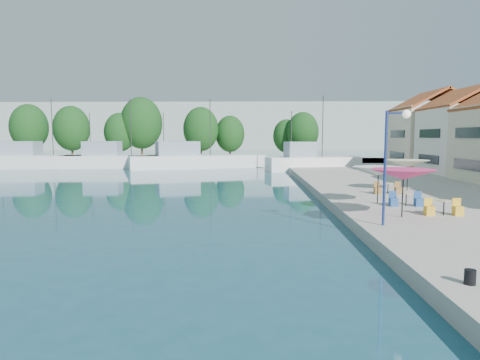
{
  "coord_description": "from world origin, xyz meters",
  "views": [
    {
      "loc": [
        1.2,
        -3.73,
        4.51
      ],
      "look_at": [
        0.42,
        26.0,
        1.46
      ],
      "focal_mm": 32.0,
      "sensor_mm": 36.0,
      "label": 1
    }
  ],
  "objects_px": {
    "trawler_01": "(35,161)",
    "trawler_03": "(194,160)",
    "umbrella_white": "(378,171)",
    "umbrella_pink": "(403,174)",
    "street_lamp": "(393,146)",
    "bollard": "(470,277)",
    "trawler_04": "(311,163)",
    "trawler_02": "(117,160)",
    "umbrella_cream": "(408,163)"
  },
  "relations": [
    {
      "from": "trawler_04",
      "to": "umbrella_pink",
      "type": "relative_size",
      "value": 4.05
    },
    {
      "from": "trawler_02",
      "to": "umbrella_white",
      "type": "bearing_deg",
      "value": -57.05
    },
    {
      "from": "street_lamp",
      "to": "trawler_03",
      "type": "bearing_deg",
      "value": 120.74
    },
    {
      "from": "umbrella_pink",
      "to": "umbrella_white",
      "type": "xyz_separation_m",
      "value": [
        0.1,
        4.37,
        -0.19
      ]
    },
    {
      "from": "bollard",
      "to": "umbrella_cream",
      "type": "bearing_deg",
      "value": 74.56
    },
    {
      "from": "trawler_01",
      "to": "trawler_03",
      "type": "xyz_separation_m",
      "value": [
        22.72,
        0.79,
        0.0
      ]
    },
    {
      "from": "trawler_02",
      "to": "trawler_04",
      "type": "distance_m",
      "value": 27.39
    },
    {
      "from": "trawler_02",
      "to": "umbrella_pink",
      "type": "relative_size",
      "value": 5.27
    },
    {
      "from": "street_lamp",
      "to": "umbrella_pink",
      "type": "bearing_deg",
      "value": 71.6
    },
    {
      "from": "trawler_01",
      "to": "umbrella_white",
      "type": "xyz_separation_m",
      "value": [
        38.31,
        -35.13,
        1.43
      ]
    },
    {
      "from": "umbrella_pink",
      "to": "street_lamp",
      "type": "height_order",
      "value": "street_lamp"
    },
    {
      "from": "trawler_03",
      "to": "street_lamp",
      "type": "relative_size",
      "value": 3.91
    },
    {
      "from": "bollard",
      "to": "umbrella_white",
      "type": "bearing_deg",
      "value": 83.37
    },
    {
      "from": "street_lamp",
      "to": "trawler_02",
      "type": "bearing_deg",
      "value": 133.16
    },
    {
      "from": "street_lamp",
      "to": "bollard",
      "type": "bearing_deg",
      "value": -80.48
    },
    {
      "from": "trawler_03",
      "to": "bollard",
      "type": "distance_m",
      "value": 51.71
    },
    {
      "from": "umbrella_white",
      "to": "trawler_01",
      "type": "bearing_deg",
      "value": 137.48
    },
    {
      "from": "umbrella_white",
      "to": "street_lamp",
      "type": "xyz_separation_m",
      "value": [
        -1.28,
        -6.38,
        1.59
      ]
    },
    {
      "from": "trawler_02",
      "to": "street_lamp",
      "type": "height_order",
      "value": "trawler_02"
    },
    {
      "from": "bollard",
      "to": "trawler_03",
      "type": "bearing_deg",
      "value": 105.68
    },
    {
      "from": "trawler_04",
      "to": "street_lamp",
      "type": "bearing_deg",
      "value": -107.06
    },
    {
      "from": "umbrella_pink",
      "to": "street_lamp",
      "type": "bearing_deg",
      "value": -120.45
    },
    {
      "from": "trawler_02",
      "to": "trawler_03",
      "type": "bearing_deg",
      "value": -2.06
    },
    {
      "from": "trawler_03",
      "to": "trawler_04",
      "type": "height_order",
      "value": "same"
    },
    {
      "from": "trawler_04",
      "to": "street_lamp",
      "type": "xyz_separation_m",
      "value": [
        -1.73,
        -37.71,
        3.01
      ]
    },
    {
      "from": "umbrella_pink",
      "to": "umbrella_white",
      "type": "relative_size",
      "value": 1.03
    },
    {
      "from": "trawler_01",
      "to": "umbrella_white",
      "type": "bearing_deg",
      "value": -50.77
    },
    {
      "from": "trawler_03",
      "to": "bollard",
      "type": "bearing_deg",
      "value": -94.37
    },
    {
      "from": "trawler_01",
      "to": "trawler_04",
      "type": "relative_size",
      "value": 1.64
    },
    {
      "from": "trawler_04",
      "to": "trawler_03",
      "type": "bearing_deg",
      "value": 149.59
    },
    {
      "from": "trawler_03",
      "to": "umbrella_white",
      "type": "xyz_separation_m",
      "value": [
        15.59,
        -35.92,
        1.42
      ]
    },
    {
      "from": "trawler_03",
      "to": "trawler_02",
      "type": "bearing_deg",
      "value": 161.72
    },
    {
      "from": "trawler_01",
      "to": "bollard",
      "type": "relative_size",
      "value": 52.63
    },
    {
      "from": "trawler_03",
      "to": "umbrella_white",
      "type": "bearing_deg",
      "value": -86.59
    },
    {
      "from": "umbrella_white",
      "to": "trawler_04",
      "type": "bearing_deg",
      "value": 89.18
    },
    {
      "from": "trawler_03",
      "to": "umbrella_white",
      "type": "height_order",
      "value": "trawler_03"
    },
    {
      "from": "trawler_01",
      "to": "trawler_04",
      "type": "bearing_deg",
      "value": -13.86
    },
    {
      "from": "trawler_04",
      "to": "umbrella_cream",
      "type": "height_order",
      "value": "trawler_04"
    },
    {
      "from": "street_lamp",
      "to": "bollard",
      "type": "relative_size",
      "value": 12.57
    },
    {
      "from": "trawler_02",
      "to": "umbrella_white",
      "type": "distance_m",
      "value": 44.45
    },
    {
      "from": "trawler_03",
      "to": "umbrella_cream",
      "type": "relative_size",
      "value": 6.29
    },
    {
      "from": "trawler_02",
      "to": "umbrella_cream",
      "type": "height_order",
      "value": "trawler_02"
    },
    {
      "from": "trawler_04",
      "to": "trawler_02",
      "type": "bearing_deg",
      "value": 156.64
    },
    {
      "from": "street_lamp",
      "to": "bollard",
      "type": "xyz_separation_m",
      "value": [
        -0.33,
        -7.48,
        -3.29
      ]
    },
    {
      "from": "umbrella_white",
      "to": "street_lamp",
      "type": "distance_m",
      "value": 6.7
    },
    {
      "from": "street_lamp",
      "to": "bollard",
      "type": "height_order",
      "value": "street_lamp"
    },
    {
      "from": "umbrella_pink",
      "to": "umbrella_cream",
      "type": "height_order",
      "value": "umbrella_pink"
    },
    {
      "from": "trawler_02",
      "to": "street_lamp",
      "type": "distance_m",
      "value": 49.1
    },
    {
      "from": "trawler_02",
      "to": "trawler_04",
      "type": "relative_size",
      "value": 1.3
    },
    {
      "from": "trawler_02",
      "to": "umbrella_cream",
      "type": "distance_m",
      "value": 42.52
    }
  ]
}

